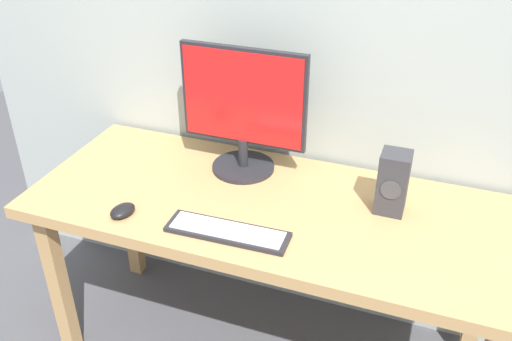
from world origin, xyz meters
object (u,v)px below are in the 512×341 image
monitor (243,109)px  desk (270,221)px  mouse (123,211)px  speaker_right (393,182)px  keyboard_primary (228,232)px

monitor → desk: bearing=-48.3°
desk → mouse: size_ratio=17.88×
speaker_right → keyboard_primary: bearing=-145.8°
desk → keyboard_primary: bearing=-107.9°
monitor → keyboard_primary: monitor is taller
speaker_right → mouse: bearing=-157.9°
mouse → speaker_right: speaker_right is taller
monitor → keyboard_primary: (0.10, -0.41, -0.24)m
monitor → speaker_right: monitor is taller
desk → monitor: size_ratio=3.57×
desk → speaker_right: (0.40, 0.10, 0.19)m
desk → mouse: bearing=-151.4°
mouse → speaker_right: 0.91m
desk → mouse: mouse is taller
monitor → keyboard_primary: 0.48m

